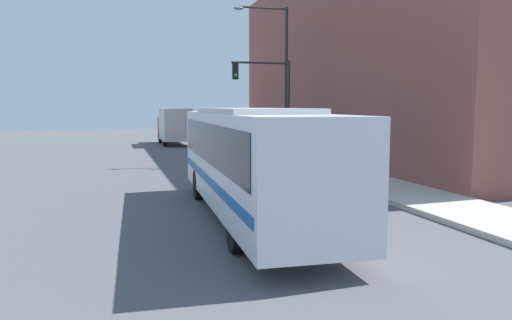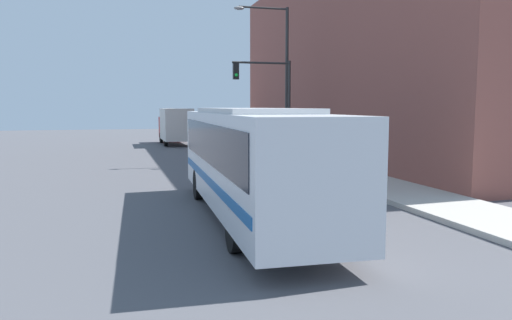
{
  "view_description": "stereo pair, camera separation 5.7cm",
  "coord_description": "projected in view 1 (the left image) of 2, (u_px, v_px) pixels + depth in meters",
  "views": [
    {
      "loc": [
        -4.11,
        -12.8,
        3.19
      ],
      "look_at": [
        0.62,
        3.58,
        1.36
      ],
      "focal_mm": 35.0,
      "sensor_mm": 36.0,
      "label": 1
    },
    {
      "loc": [
        -4.05,
        -12.82,
        3.19
      ],
      "look_at": [
        0.62,
        3.58,
        1.36
      ],
      "focal_mm": 35.0,
      "sensor_mm": 36.0,
      "label": 2
    }
  ],
  "objects": [
    {
      "name": "ground_plane",
      "position": [
        270.0,
        223.0,
        13.7
      ],
      "size": [
        120.0,
        120.0,
        0.0
      ],
      "primitive_type": "plane",
      "color": "#515156"
    },
    {
      "name": "sidewalk",
      "position": [
        264.0,
        152.0,
        34.44
      ],
      "size": [
        2.88,
        70.0,
        0.17
      ],
      "color": "#B7B2A8",
      "rests_on": "ground_plane"
    },
    {
      "name": "building_facade",
      "position": [
        358.0,
        63.0,
        30.33
      ],
      "size": [
        6.0,
        28.11,
        11.64
      ],
      "color": "brown",
      "rests_on": "ground_plane"
    },
    {
      "name": "city_bus",
      "position": [
        251.0,
        155.0,
        13.96
      ],
      "size": [
        2.9,
        11.22,
        3.14
      ],
      "rotation": [
        0.0,
        0.0,
        -0.04
      ],
      "color": "silver",
      "rests_on": "ground_plane"
    },
    {
      "name": "delivery_truck",
      "position": [
        174.0,
        125.0,
        41.75
      ],
      "size": [
        2.26,
        6.75,
        3.03
      ],
      "color": "silver",
      "rests_on": "ground_plane"
    },
    {
      "name": "fire_hydrant",
      "position": [
        378.0,
        181.0,
        18.02
      ],
      "size": [
        0.22,
        0.29,
        0.68
      ],
      "color": "#999999",
      "rests_on": "sidewalk"
    },
    {
      "name": "traffic_light_pole",
      "position": [
        269.0,
        93.0,
        27.01
      ],
      "size": [
        3.28,
        0.35,
        5.5
      ],
      "color": "#2D2D2D",
      "rests_on": "sidewalk"
    },
    {
      "name": "parking_meter",
      "position": [
        316.0,
        152.0,
        23.45
      ],
      "size": [
        0.14,
        0.14,
        1.35
      ],
      "color": "#2D2D2D",
      "rests_on": "sidewalk"
    },
    {
      "name": "street_lamp",
      "position": [
        280.0,
        71.0,
        27.76
      ],
      "size": [
        3.12,
        0.28,
        8.47
      ],
      "color": "#2D2D2D",
      "rests_on": "sidewalk"
    },
    {
      "name": "pedestrian_near_corner",
      "position": [
        324.0,
        152.0,
        23.62
      ],
      "size": [
        0.34,
        0.34,
        1.71
      ],
      "color": "#23283D",
      "rests_on": "sidewalk"
    }
  ]
}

